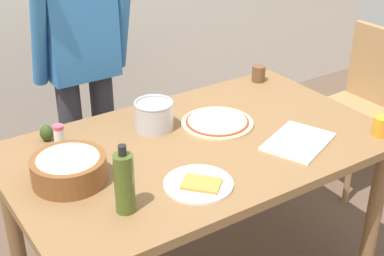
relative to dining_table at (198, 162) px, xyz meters
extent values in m
cube|color=brown|center=(0.00, 0.00, 0.07)|extent=(1.60, 0.96, 0.04)
cylinder|color=brown|center=(0.72, -0.40, -0.31)|extent=(0.07, 0.07, 0.72)
cylinder|color=brown|center=(-0.72, 0.40, -0.31)|extent=(0.07, 0.07, 0.72)
cylinder|color=brown|center=(0.72, 0.40, -0.31)|extent=(0.07, 0.07, 0.72)
cylinder|color=#2D2D38|center=(-0.27, 0.76, -0.24)|extent=(0.12, 0.12, 0.85)
cylinder|color=#2D2D38|center=(-0.09, 0.76, -0.24)|extent=(0.12, 0.12, 0.85)
cube|color=#2D6BAD|center=(-0.18, 0.76, 0.46)|extent=(0.34, 0.20, 0.55)
cylinder|color=#2D6BAD|center=(-0.39, 0.71, 0.46)|extent=(0.07, 0.21, 0.55)
cylinder|color=#2D6BAD|center=(0.03, 0.71, 0.46)|extent=(0.07, 0.21, 0.55)
cube|color=#A37A4C|center=(1.25, 0.24, -0.19)|extent=(0.41, 0.41, 0.05)
cube|color=#A37A4C|center=(1.43, 0.24, 0.06)|extent=(0.05, 0.38, 0.45)
cylinder|color=#A37A4C|center=(1.07, 0.40, -0.44)|extent=(0.04, 0.04, 0.45)
cylinder|color=#A37A4C|center=(1.09, 0.06, -0.44)|extent=(0.04, 0.04, 0.45)
cylinder|color=#A37A4C|center=(1.41, 0.41, -0.44)|extent=(0.04, 0.04, 0.45)
cylinder|color=beige|center=(0.17, 0.10, 0.10)|extent=(0.32, 0.32, 0.01)
cylinder|color=#B22D1E|center=(0.17, 0.10, 0.10)|extent=(0.29, 0.29, 0.00)
cylinder|color=beige|center=(0.17, 0.10, 0.11)|extent=(0.27, 0.27, 0.00)
cylinder|color=white|center=(-0.18, -0.27, 0.10)|extent=(0.26, 0.26, 0.01)
cube|color=#CC8438|center=(-0.18, -0.29, 0.11)|extent=(0.17, 0.17, 0.01)
cylinder|color=brown|center=(-0.56, 0.02, 0.14)|extent=(0.28, 0.28, 0.10)
ellipsoid|color=beige|center=(-0.56, 0.02, 0.18)|extent=(0.25, 0.25, 0.05)
cylinder|color=#47561E|center=(-0.47, -0.26, 0.20)|extent=(0.07, 0.07, 0.22)
cylinder|color=black|center=(-0.47, -0.26, 0.33)|extent=(0.03, 0.03, 0.04)
cylinder|color=#B7B7BC|center=(-0.09, 0.22, 0.15)|extent=(0.17, 0.17, 0.12)
torus|color=#A5A5AD|center=(-0.09, 0.22, 0.21)|extent=(0.17, 0.17, 0.01)
cylinder|color=orange|center=(0.70, -0.37, 0.13)|extent=(0.07, 0.07, 0.08)
cylinder|color=brown|center=(0.64, 0.39, 0.13)|extent=(0.07, 0.07, 0.08)
cylinder|color=white|center=(-0.50, 0.28, 0.14)|extent=(0.04, 0.04, 0.09)
cylinder|color=#D84C66|center=(-0.50, 0.28, 0.19)|extent=(0.04, 0.04, 0.02)
cube|color=white|center=(0.35, -0.23, 0.10)|extent=(0.36, 0.32, 0.01)
ellipsoid|color=#2D4219|center=(-0.52, 0.38, 0.13)|extent=(0.06, 0.06, 0.07)
camera|label=1|loc=(-1.14, -1.68, 1.22)|focal=51.56mm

